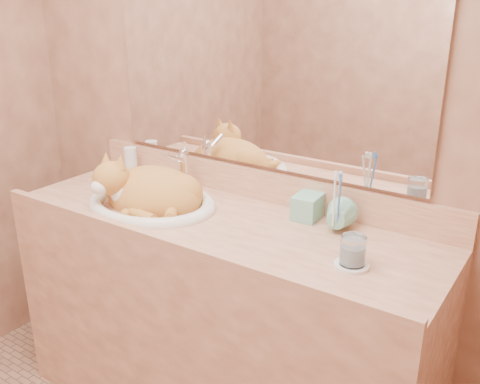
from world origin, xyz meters
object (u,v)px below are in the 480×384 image
Objects in this scene: vanity_counter at (219,323)px; soap_dispenser at (302,197)px; sink_basin at (151,185)px; water_glass at (353,250)px; cat at (148,189)px; toothbrush_cup at (335,222)px.

soap_dispenser reaches higher than vanity_counter.
sink_basin is 5.81× the size of water_glass.
sink_basin is 0.57m from soap_dispenser.
soap_dispenser is at bearing 144.17° from water_glass.
cat is at bearing -167.49° from soap_dispenser.
cat reaches higher than water_glass.
water_glass is at bearing -52.19° from toothbrush_cup.
toothbrush_cup is at bearing 127.81° from water_glass.
cat is (-0.31, -0.02, 0.49)m from vanity_counter.
water_glass is (0.84, -0.03, -0.01)m from cat.
cat is 4.46× the size of water_glass.
soap_dispenser is (0.56, 0.16, 0.04)m from cat.
water_glass is at bearing -39.32° from soap_dispenser.
sink_basin is at bearing 4.18° from cat.
sink_basin is 2.59× the size of soap_dispenser.
toothbrush_cup is at bearing 25.45° from sink_basin.
toothbrush_cup is 1.21× the size of water_glass.
vanity_counter is 0.58m from cat.
vanity_counter is 0.63m from toothbrush_cup.
toothbrush_cup is (0.14, -0.03, -0.05)m from soap_dispenser.
water_glass is (0.13, -0.17, 0.00)m from toothbrush_cup.
sink_basin is at bearing -176.11° from vanity_counter.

